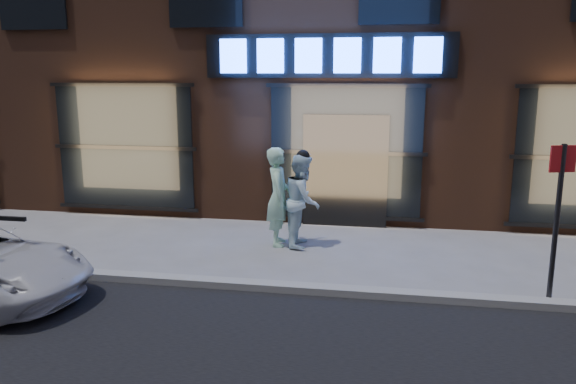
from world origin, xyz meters
TOP-DOWN VIEW (x-y plane):
  - ground at (0.00, 0.00)m, footprint 90.00×90.00m
  - curb at (0.00, 0.00)m, footprint 60.00×0.25m
  - storefront_building at (-0.00, 7.99)m, footprint 30.20×8.28m
  - man_bowtie at (-1.15, 2.34)m, footprint 0.56×0.75m
  - man_cap at (-0.68, 2.37)m, footprint 0.68×0.87m
  - sign_post at (3.21, 0.15)m, footprint 0.36×0.14m

SIDE VIEW (x-z plane):
  - ground at x=0.00m, z-range 0.00..0.00m
  - curb at x=0.00m, z-range 0.00..0.12m
  - man_cap at x=-0.68m, z-range 0.00..1.77m
  - man_bowtie at x=-1.15m, z-range 0.00..1.89m
  - sign_post at x=3.21m, z-range 0.24..2.55m
  - storefront_building at x=0.00m, z-range 0.00..10.30m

